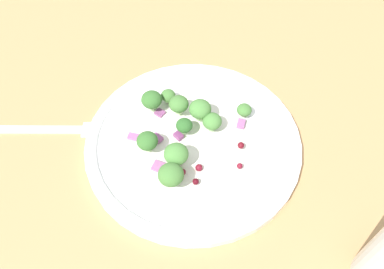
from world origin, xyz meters
TOP-DOWN VIEW (x-y plane):
  - ground_plane at (0.00, 0.00)cm, footprint 180.00×180.00cm
  - plate at (-2.62, 0.24)cm, footprint 27.57×27.57cm
  - dressing_pool at (-2.62, 0.24)cm, footprint 15.99×15.99cm
  - broccoli_floret_0 at (-3.55, -2.74)cm, footprint 2.46×2.46cm
  - broccoli_floret_1 at (-4.62, 6.79)cm, footprint 2.98×2.98cm
  - broccoli_floret_2 at (1.32, -2.12)cm, footprint 2.57×2.57cm
  - broccoli_floret_3 at (-1.22, 0.20)cm, footprint 2.10×2.10cm
  - broccoli_floret_4 at (0.70, 4.75)cm, footprint 2.61×2.61cm
  - broccoli_floret_5 at (4.64, -0.61)cm, footprint 2.74×2.74cm
  - broccoli_floret_6 at (-5.56, -7.21)cm, footprint 1.96×1.96cm
  - broccoli_floret_7 at (-1.43, -3.03)cm, footprint 2.87×2.87cm
  - broccoli_floret_8 at (-3.33, 4.23)cm, footprint 2.94×2.94cm
  - broccoli_floret_9 at (3.81, -2.94)cm, footprint 1.97×1.97cm
  - cranberry_0 at (-5.85, 3.10)cm, footprint 0.90×0.90cm
  - cranberry_1 at (-9.65, -0.24)cm, footprint 0.72×0.72cm
  - cranberry_2 at (-4.70, 4.82)cm, footprint 0.82×0.82cm
  - cranberry_3 at (-8.19, -2.44)cm, footprint 0.85×0.85cm
  - cranberry_4 at (-6.73, 4.93)cm, footprint 0.78×0.78cm
  - cranberry_5 at (-3.30, 3.82)cm, footprint 0.70×0.70cm
  - onion_bit_0 at (-1.81, 5.86)cm, footprint 1.67×1.68cm
  - onion_bit_1 at (-0.99, 0.94)cm, footprint 1.28×1.02cm
  - onion_bit_2 at (3.43, -0.64)cm, footprint 1.20×1.11cm
  - onion_bit_3 at (0.95, 2.82)cm, footprint 1.40×1.05cm
  - onion_bit_4 at (-6.21, -5.59)cm, footprint 1.39×1.59cm
  - onion_bit_5 at (3.56, 4.46)cm, footprint 1.58×1.36cm
  - fork at (14.21, 9.73)cm, footprint 15.93×12.64cm

SIDE VIEW (x-z plane):
  - ground_plane at x=0.00cm, z-range -2.00..0.00cm
  - fork at x=14.21cm, z-range 0.00..0.50cm
  - plate at x=-2.62cm, z-range 0.01..1.71cm
  - dressing_pool at x=-2.62cm, z-range 1.20..1.40cm
  - onion_bit_2 at x=3.43cm, z-range 1.23..1.73cm
  - onion_bit_0 at x=-1.81cm, z-range 1.23..1.82cm
  - onion_bit_4 at x=-6.21cm, z-range 1.41..1.96cm
  - onion_bit_5 at x=3.56cm, z-range 1.49..1.91cm
  - cranberry_0 at x=-5.85cm, z-range 1.29..2.19cm
  - onion_bit_3 at x=0.95cm, z-range 1.57..2.00cm
  - cranberry_5 at x=-3.30cm, z-range 1.46..2.17cm
  - onion_bit_1 at x=-0.99cm, z-range 1.53..2.10cm
  - cranberry_2 at x=-4.70cm, z-range 1.45..2.27cm
  - cranberry_1 at x=-9.65cm, z-range 1.52..2.23cm
  - cranberry_4 at x=-6.73cm, z-range 1.53..2.30cm
  - cranberry_3 at x=-8.19cm, z-range 1.70..2.55cm
  - broccoli_floret_6 at x=-5.56cm, z-range 1.44..3.42cm
  - broccoli_floret_9 at x=3.81cm, z-range 1.69..3.68cm
  - broccoli_floret_0 at x=-3.55cm, z-range 1.75..4.25cm
  - broccoli_floret_3 at x=-1.22cm, z-range 2.08..4.21cm
  - broccoli_floret_5 at x=4.64cm, z-range 2.00..4.77cm
  - broccoli_floret_2 at x=1.32cm, z-range 2.17..4.76cm
  - broccoli_floret_4 at x=0.70cm, z-range 2.17..4.82cm
  - broccoli_floret_7 at x=-1.43cm, z-range 2.13..5.03cm
  - broccoli_floret_8 at x=-3.33cm, z-range 2.22..5.19cm
  - broccoli_floret_1 at x=-4.62cm, z-range 2.23..5.26cm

